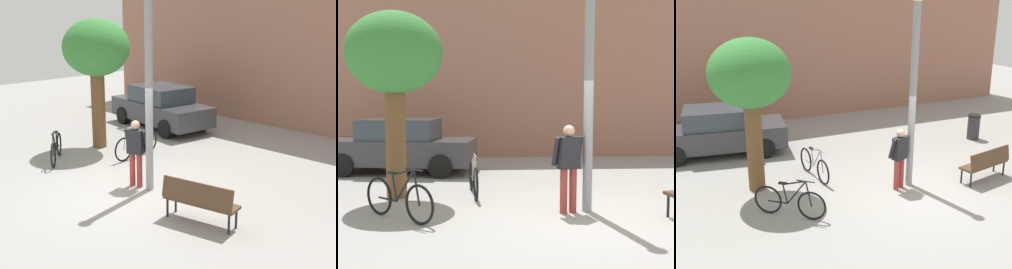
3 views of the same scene
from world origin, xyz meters
TOP-DOWN VIEW (x-y plane):
  - ground_plane at (0.00, 0.00)m, footprint 36.00×36.00m
  - building_facade at (0.00, 9.14)m, footprint 19.86×2.00m
  - lamppost at (0.10, 0.47)m, footprint 0.28×0.28m
  - person_by_lamppost at (-0.28, 0.38)m, footprint 0.63×0.42m
  - plaza_tree at (-3.76, 1.90)m, footprint 2.05×2.05m
  - bicycle_silver at (-2.09, 1.99)m, footprint 0.23×1.81m
  - bicycle_black at (-3.40, 0.08)m, footprint 1.40×1.22m
  - parked_car_charcoal at (-4.21, 5.09)m, footprint 4.39×2.26m

SIDE VIEW (x-z plane):
  - ground_plane at x=0.00m, z-range 0.00..0.00m
  - bicycle_silver at x=-2.09m, z-range -0.10..0.87m
  - bicycle_black at x=-3.40m, z-range -0.10..0.87m
  - parked_car_charcoal at x=-4.21m, z-range 0.00..1.55m
  - person_by_lamppost at x=-0.28m, z-range 0.13..1.80m
  - lamppost at x=0.10m, z-range 0.18..5.25m
  - plaza_tree at x=-3.76m, z-range 1.02..5.02m
  - building_facade at x=0.00m, z-range 0.00..6.11m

